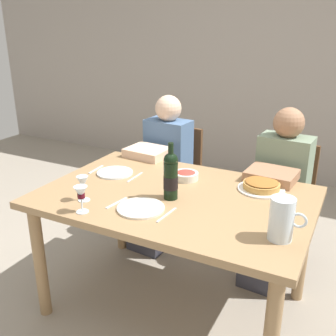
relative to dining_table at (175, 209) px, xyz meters
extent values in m
plane|color=gray|center=(0.00, 0.00, -0.67)|extent=(8.00, 8.00, 0.00)
cube|color=#A3998E|center=(0.00, 2.53, 0.73)|extent=(8.00, 0.10, 2.80)
cube|color=#9E7A51|center=(0.00, 0.00, 0.07)|extent=(1.50, 1.00, 0.04)
cylinder|color=#9E7A51|center=(-0.67, -0.42, -0.31)|extent=(0.07, 0.07, 0.72)
cylinder|color=#9E7A51|center=(-0.67, 0.42, -0.31)|extent=(0.07, 0.07, 0.72)
cylinder|color=#9E7A51|center=(0.67, 0.42, -0.31)|extent=(0.07, 0.07, 0.72)
cylinder|color=black|center=(0.00, -0.06, 0.20)|extent=(0.08, 0.08, 0.21)
sphere|color=black|center=(0.00, -0.06, 0.31)|extent=(0.08, 0.08, 0.08)
cylinder|color=black|center=(0.00, -0.06, 0.37)|extent=(0.03, 0.03, 0.09)
cylinder|color=black|center=(0.00, -0.06, 0.19)|extent=(0.08, 0.08, 0.07)
cylinder|color=silver|center=(0.63, -0.22, 0.19)|extent=(0.11, 0.11, 0.20)
cylinder|color=silver|center=(0.63, -0.22, 0.16)|extent=(0.10, 0.10, 0.12)
torus|color=silver|center=(0.70, -0.22, 0.20)|extent=(0.07, 0.01, 0.07)
cylinder|color=white|center=(0.41, 0.28, 0.10)|extent=(0.27, 0.27, 0.01)
cylinder|color=#C18E47|center=(0.41, 0.28, 0.12)|extent=(0.21, 0.21, 0.03)
ellipsoid|color=#9E6028|center=(0.41, 0.28, 0.14)|extent=(0.19, 0.19, 0.02)
cylinder|color=silver|center=(-0.04, 0.23, 0.11)|extent=(0.15, 0.15, 0.04)
ellipsoid|color=#B2382D|center=(-0.04, 0.23, 0.13)|extent=(0.13, 0.13, 0.03)
cylinder|color=silver|center=(-0.41, -0.30, 0.09)|extent=(0.06, 0.06, 0.00)
cylinder|color=silver|center=(-0.41, -0.30, 0.13)|extent=(0.01, 0.01, 0.06)
cone|color=silver|center=(-0.41, -0.30, 0.20)|extent=(0.06, 0.06, 0.07)
cylinder|color=silver|center=(-0.32, -0.41, 0.09)|extent=(0.06, 0.06, 0.00)
cylinder|color=silver|center=(-0.32, -0.41, 0.13)|extent=(0.01, 0.01, 0.07)
cone|color=silver|center=(-0.32, -0.41, 0.20)|extent=(0.07, 0.07, 0.06)
cylinder|color=#470A14|center=(-0.32, -0.41, 0.18)|extent=(0.04, 0.04, 0.02)
cylinder|color=silver|center=(-0.08, -0.25, 0.10)|extent=(0.25, 0.25, 0.01)
cylinder|color=silver|center=(-0.49, 0.11, 0.10)|extent=(0.23, 0.23, 0.01)
cube|color=silver|center=(-0.23, -0.25, 0.09)|extent=(0.04, 0.16, 0.00)
cube|color=silver|center=(0.07, -0.25, 0.09)|extent=(0.02, 0.18, 0.00)
cube|color=silver|center=(-0.34, 0.11, 0.09)|extent=(0.01, 0.18, 0.00)
cube|color=silver|center=(-0.64, 0.11, 0.09)|extent=(0.02, 0.16, 0.00)
cube|color=brown|center=(-0.45, 0.83, -0.21)|extent=(0.43, 0.43, 0.02)
cube|color=brown|center=(-0.43, 1.02, 0.00)|extent=(0.36, 0.06, 0.40)
cylinder|color=brown|center=(-0.63, 0.68, -0.44)|extent=(0.04, 0.04, 0.45)
cylinder|color=brown|center=(-0.30, 0.65, -0.44)|extent=(0.04, 0.04, 0.45)
cylinder|color=brown|center=(-0.60, 1.02, -0.44)|extent=(0.04, 0.04, 0.45)
cylinder|color=brown|center=(-0.27, 0.99, -0.44)|extent=(0.04, 0.04, 0.45)
cube|color=#4C6B93|center=(-0.45, 0.79, 0.05)|extent=(0.36, 0.23, 0.50)
sphere|color=beige|center=(-0.45, 0.79, 0.39)|extent=(0.20, 0.20, 0.20)
cube|color=#33333D|center=(-0.47, 0.60, -0.20)|extent=(0.34, 0.41, 0.14)
cube|color=#33333D|center=(-0.48, 0.45, -0.47)|extent=(0.28, 0.14, 0.40)
cube|color=beige|center=(-0.47, 0.51, 0.12)|extent=(0.31, 0.26, 0.06)
cube|color=brown|center=(0.45, 0.78, -0.21)|extent=(0.43, 0.43, 0.02)
cube|color=brown|center=(0.46, 0.96, 0.00)|extent=(0.36, 0.06, 0.40)
cylinder|color=brown|center=(0.27, 0.62, -0.44)|extent=(0.04, 0.04, 0.45)
cylinder|color=brown|center=(0.61, 0.60, -0.44)|extent=(0.04, 0.04, 0.45)
cylinder|color=brown|center=(0.29, 0.96, -0.44)|extent=(0.04, 0.04, 0.45)
cylinder|color=brown|center=(0.63, 0.94, -0.44)|extent=(0.04, 0.04, 0.45)
cube|color=gray|center=(0.45, 0.74, 0.05)|extent=(0.35, 0.23, 0.50)
sphere|color=#9E7051|center=(0.45, 0.74, 0.39)|extent=(0.20, 0.20, 0.20)
cube|color=#33333D|center=(0.44, 0.55, -0.20)|extent=(0.33, 0.40, 0.14)
cube|color=#33333D|center=(0.42, 0.40, -0.47)|extent=(0.28, 0.14, 0.40)
cube|color=#9E7051|center=(0.43, 0.46, 0.12)|extent=(0.31, 0.26, 0.06)
camera|label=1|loc=(0.88, -1.80, 0.99)|focal=41.70mm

